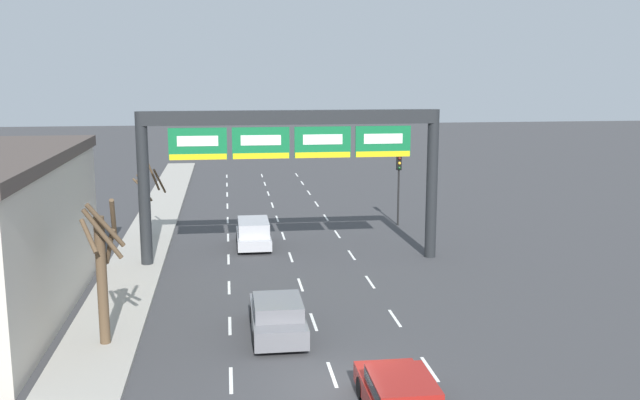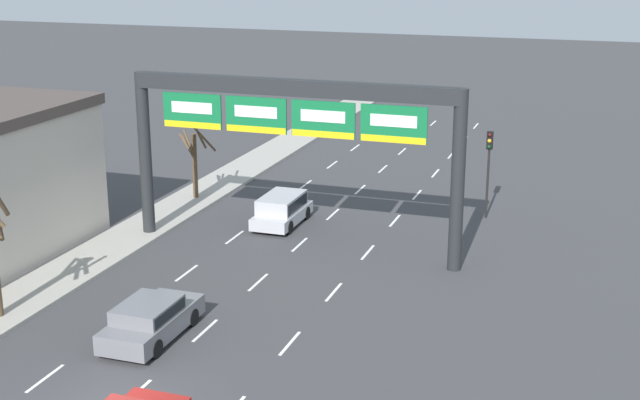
{
  "view_description": "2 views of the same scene",
  "coord_description": "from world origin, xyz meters",
  "views": [
    {
      "loc": [
        -3.27,
        -20.72,
        9.86
      ],
      "look_at": [
        1.68,
        16.79,
        2.92
      ],
      "focal_mm": 40.0,
      "sensor_mm": 36.0,
      "label": 1
    },
    {
      "loc": [
        13.56,
        -20.77,
        13.71
      ],
      "look_at": [
        1.49,
        14.59,
        2.71
      ],
      "focal_mm": 50.0,
      "sensor_mm": 36.0,
      "label": 2
    }
  ],
  "objects": [
    {
      "name": "car_red",
      "position": [
        1.5,
        -2.21,
        0.71
      ],
      "size": [
        1.94,
        4.47,
        1.31
      ],
      "color": "maroon",
      "rests_on": "ground_plane"
    },
    {
      "name": "tree_bare_closest",
      "position": [
        -7.85,
        21.06,
        2.43
      ],
      "size": [
        1.86,
        1.64,
        4.88
      ],
      "color": "brown",
      "rests_on": "sidewalk_left"
    },
    {
      "name": "ground_plane",
      "position": [
        0.0,
        0.0,
        0.0
      ],
      "size": [
        220.0,
        220.0,
        0.0
      ],
      "primitive_type": "plane",
      "color": "#3D3D3F"
    },
    {
      "name": "car_grey",
      "position": [
        -1.51,
        4.78,
        0.77
      ],
      "size": [
        1.97,
        4.58,
        1.45
      ],
      "color": "slate",
      "rests_on": "ground_plane"
    },
    {
      "name": "traffic_light_near_gantry",
      "position": [
        7.56,
        23.0,
        3.21
      ],
      "size": [
        0.3,
        0.35,
        4.48
      ],
      "color": "black",
      "rests_on": "ground_plane"
    },
    {
      "name": "sign_gantry",
      "position": [
        0.0,
        15.1,
        5.87
      ],
      "size": [
        15.39,
        0.7,
        7.85
      ],
      "color": "#232628",
      "rests_on": "ground_plane"
    },
    {
      "name": "suv_silver",
      "position": [
        -1.87,
        18.55,
        0.86
      ],
      "size": [
        1.89,
        4.11,
        1.53
      ],
      "color": "#B7B7BC",
      "rests_on": "ground_plane"
    },
    {
      "name": "tree_bare_second",
      "position": [
        -7.7,
        4.36,
        2.99
      ],
      "size": [
        1.63,
        1.57,
        5.35
      ],
      "color": "brown",
      "rests_on": "sidewalk_left"
    },
    {
      "name": "lane_dashes",
      "position": [
        -0.0,
        13.5,
        0.01
      ],
      "size": [
        6.72,
        67.0,
        0.01
      ],
      "color": "white",
      "rests_on": "ground_plane"
    }
  ]
}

